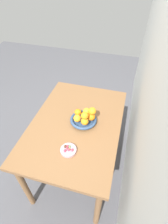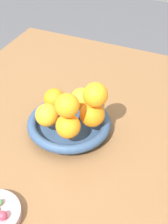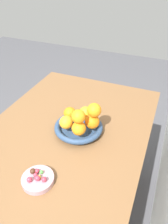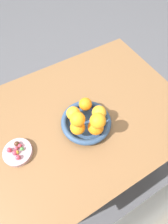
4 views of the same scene
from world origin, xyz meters
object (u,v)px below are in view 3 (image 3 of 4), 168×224
at_px(candy_ball_7, 39,177).
at_px(orange_6, 94,110).
at_px(fruit_bowl, 79,128).
at_px(orange_5, 78,116).
at_px(candy_ball_4, 29,180).
at_px(orange_0, 66,122).
at_px(candy_ball_6, 33,171).
at_px(orange_2, 92,122).
at_px(candy_ball_3, 35,175).
at_px(dining_table, 66,145).
at_px(candy_ball_0, 37,171).
at_px(candy_ball_1, 41,172).
at_px(orange_1, 79,128).
at_px(orange_3, 86,113).
at_px(orange_4, 70,113).
at_px(candy_dish, 38,180).
at_px(candy_ball_5, 37,178).
at_px(candy_ball_2, 44,179).

bearing_deg(candy_ball_7, orange_6, 164.43).
relative_size(fruit_bowl, orange_5, 3.76).
bearing_deg(candy_ball_4, candy_ball_7, 133.10).
height_order(orange_0, candy_ball_6, orange_0).
height_order(orange_0, orange_6, orange_6).
relative_size(orange_0, orange_5, 1.02).
bearing_deg(candy_ball_4, orange_2, 162.71).
xyz_separation_m(fruit_bowl, candy_ball_3, (0.32, -0.04, 0.01)).
height_order(dining_table, fruit_bowl, fruit_bowl).
relative_size(candy_ball_0, candy_ball_6, 0.79).
bearing_deg(candy_ball_1, orange_2, 163.89).
bearing_deg(orange_0, orange_1, 75.95).
relative_size(orange_5, candy_ball_4, 3.07).
bearing_deg(dining_table, orange_1, 70.85).
xyz_separation_m(candy_ball_0, candy_ball_1, (-0.00, 0.02, -0.00)).
distance_m(orange_6, candy_ball_1, 0.34).
bearing_deg(orange_1, candy_ball_3, -13.78).
bearing_deg(dining_table, candy_ball_6, 1.07).
bearing_deg(candy_ball_3, candy_ball_7, 76.26).
distance_m(orange_6, candy_ball_6, 0.36).
bearing_deg(orange_2, orange_3, -134.05).
relative_size(fruit_bowl, orange_4, 3.79).
xyz_separation_m(dining_table, candy_dish, (0.29, 0.03, 0.10)).
distance_m(orange_1, orange_6, 0.10).
xyz_separation_m(orange_1, orange_2, (-0.07, 0.04, 0.00)).
bearing_deg(candy_dish, candy_ball_5, 36.82).
height_order(orange_2, candy_ball_3, orange_2).
distance_m(orange_0, candy_ball_7, 0.28).
height_order(orange_1, candy_ball_6, orange_1).
bearing_deg(orange_3, dining_table, -39.23).
height_order(orange_2, orange_3, orange_2).
relative_size(candy_dish, orange_4, 2.00).
bearing_deg(candy_dish, orange_4, -175.35).
height_order(orange_4, candy_ball_6, orange_4).
height_order(fruit_bowl, orange_5, orange_5).
xyz_separation_m(candy_ball_2, candy_ball_6, (-0.02, -0.06, 0.00)).
distance_m(orange_4, orange_5, 0.13).
distance_m(orange_0, candy_ball_2, 0.29).
bearing_deg(candy_ball_6, fruit_bowl, 170.07).
relative_size(orange_2, candy_ball_2, 3.41).
xyz_separation_m(candy_ball_1, candy_ball_7, (0.02, 0.00, 0.00)).
xyz_separation_m(candy_dish, candy_ball_7, (0.00, 0.01, 0.02)).
height_order(candy_ball_4, candy_ball_5, same).
distance_m(orange_1, candy_ball_2, 0.27).
distance_m(fruit_bowl, candy_dish, 0.32).
bearing_deg(dining_table, orange_4, 176.37).
distance_m(orange_2, orange_3, 0.07).
height_order(orange_3, candy_ball_0, orange_3).
xyz_separation_m(orange_2, orange_6, (-0.00, 0.01, 0.07)).
relative_size(dining_table, candy_ball_5, 54.25).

